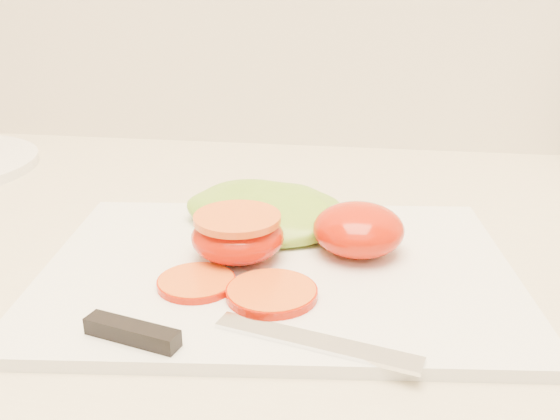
# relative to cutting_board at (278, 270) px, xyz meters

# --- Properties ---
(cutting_board) EXTENTS (0.41, 0.32, 0.01)m
(cutting_board) POSITION_rel_cutting_board_xyz_m (0.00, 0.00, 0.00)
(cutting_board) COLOR white
(cutting_board) RESTS_ON counter
(tomato_half_dome) EXTENTS (0.08, 0.08, 0.04)m
(tomato_half_dome) POSITION_rel_cutting_board_xyz_m (0.06, 0.03, 0.03)
(tomato_half_dome) COLOR #B61603
(tomato_half_dome) RESTS_ON cutting_board
(tomato_half_cut) EXTENTS (0.08, 0.08, 0.04)m
(tomato_half_cut) POSITION_rel_cutting_board_xyz_m (-0.04, 0.01, 0.03)
(tomato_half_cut) COLOR #B61603
(tomato_half_cut) RESTS_ON cutting_board
(tomato_slice_0) EXTENTS (0.07, 0.07, 0.01)m
(tomato_slice_0) POSITION_rel_cutting_board_xyz_m (0.00, -0.05, 0.01)
(tomato_slice_0) COLOR orange
(tomato_slice_0) RESTS_ON cutting_board
(tomato_slice_1) EXTENTS (0.06, 0.06, 0.01)m
(tomato_slice_1) POSITION_rel_cutting_board_xyz_m (-0.06, -0.05, 0.01)
(tomato_slice_1) COLOR orange
(tomato_slice_1) RESTS_ON cutting_board
(lettuce_leaf_0) EXTENTS (0.18, 0.14, 0.03)m
(lettuce_leaf_0) POSITION_rel_cutting_board_xyz_m (-0.02, 0.08, 0.02)
(lettuce_leaf_0) COLOR #8DBA31
(lettuce_leaf_0) RESTS_ON cutting_board
(knife) EXTENTS (0.23, 0.06, 0.01)m
(knife) POSITION_rel_cutting_board_xyz_m (-0.03, -0.12, 0.01)
(knife) COLOR silver
(knife) RESTS_ON cutting_board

